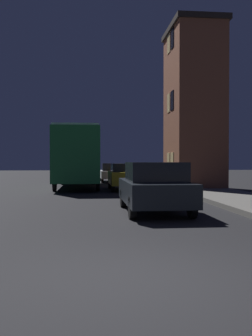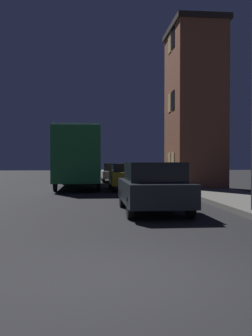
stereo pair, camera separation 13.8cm
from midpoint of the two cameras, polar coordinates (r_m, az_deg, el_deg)
name	(u,v)px [view 2 (the right image)]	position (r m, az deg, el deg)	size (l,w,h in m)	color
ground_plane	(135,279)	(5.42, 2.19, -16.52)	(120.00, 120.00, 0.00)	black
brick_building	(194,106)	(22.47, 10.53, 9.28)	(2.95, 4.40, 9.30)	brown
streetlamp	(244,51)	(12.15, 17.88, 16.63)	(1.18, 0.42, 7.04)	#38383A
bus	(79,153)	(23.36, -7.06, 2.26)	(2.52, 9.12, 3.56)	#1E6B33
car_near_lane	(153,187)	(11.90, 4.48, -2.83)	(1.90, 4.20, 1.60)	black
car_mid_lane	(126,176)	(20.89, 0.23, -1.20)	(1.78, 3.82, 1.50)	olive
car_far_lane	(114,172)	(29.17, -1.73, -0.63)	(1.87, 4.38, 1.46)	#B7BABF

